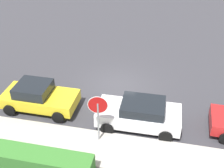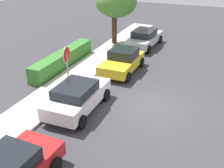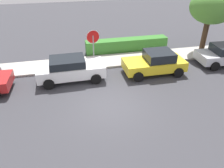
# 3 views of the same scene
# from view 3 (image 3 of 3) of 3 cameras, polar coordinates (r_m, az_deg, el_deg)

# --- Properties ---
(ground_plane) EXTENTS (60.00, 60.00, 0.00)m
(ground_plane) POSITION_cam_3_polar(r_m,az_deg,el_deg) (11.37, -0.73, -5.57)
(ground_plane) COLOR #38383D
(sidewalk_curb) EXTENTS (32.00, 2.12, 0.14)m
(sidewalk_curb) POSITION_cam_3_polar(r_m,az_deg,el_deg) (15.82, -4.71, 5.68)
(sidewalk_curb) COLOR #B2ADA3
(sidewalk_curb) RESTS_ON ground_plane
(stop_sign) EXTENTS (0.89, 0.14, 2.58)m
(stop_sign) POSITION_cam_3_polar(r_m,az_deg,el_deg) (14.67, -4.94, 10.94)
(stop_sign) COLOR gray
(stop_sign) RESTS_ON ground_plane
(parked_car_white) EXTENTS (4.06, 2.06, 1.44)m
(parked_car_white) POSITION_cam_3_polar(r_m,az_deg,el_deg) (13.59, -10.82, 4.02)
(parked_car_white) COLOR white
(parked_car_white) RESTS_ON ground_plane
(parked_car_yellow) EXTENTS (3.92, 2.04, 1.47)m
(parked_car_yellow) POSITION_cam_3_polar(r_m,az_deg,el_deg) (14.43, 11.17, 5.54)
(parked_car_yellow) COLOR yellow
(parked_car_yellow) RESTS_ON ground_plane
(street_tree_near_corner) EXTENTS (3.27, 3.27, 4.73)m
(street_tree_near_corner) POSITION_cam_3_polar(r_m,az_deg,el_deg) (18.27, 24.79, 17.78)
(street_tree_near_corner) COLOR #422D1E
(street_tree_near_corner) RESTS_ON ground_plane
(fire_hydrant) EXTENTS (0.30, 0.22, 0.72)m
(fire_hydrant) POSITION_cam_3_polar(r_m,az_deg,el_deg) (15.53, -27.09, 2.91)
(fire_hydrant) COLOR #A5A5A8
(fire_hydrant) RESTS_ON ground_plane
(front_yard_hedge) EXTENTS (6.53, 0.92, 1.04)m
(front_yard_hedge) POSITION_cam_3_polar(r_m,az_deg,el_deg) (17.70, 3.88, 10.07)
(front_yard_hedge) COLOR #387A2D
(front_yard_hedge) RESTS_ON ground_plane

